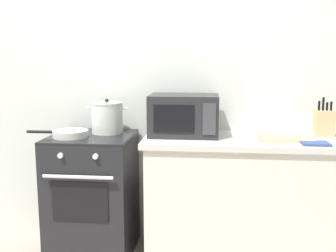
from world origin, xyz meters
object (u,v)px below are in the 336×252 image
object	(u,v)px
microwave	(184,115)
oven_mitt	(315,143)
stove	(93,195)
knife_block	(324,123)
frying_pan	(70,134)
stock_pot	(107,118)
cutting_board	(285,138)

from	to	relation	value
microwave	oven_mitt	bearing A→B (deg)	-15.13
stove	knife_block	bearing A→B (deg)	4.76
frying_pan	stock_pot	bearing A→B (deg)	40.19
microwave	oven_mitt	size ratio (longest dim) A/B	2.78
stock_pot	stove	bearing A→B (deg)	-130.12
stock_pot	cutting_board	bearing A→B (deg)	-4.88
stock_pot	knife_block	world-z (taller)	knife_block
microwave	cutting_board	bearing A→B (deg)	-6.25
stock_pot	oven_mitt	distance (m)	1.49
microwave	cutting_board	distance (m)	0.73
cutting_board	microwave	bearing A→B (deg)	173.75
stock_pot	knife_block	distance (m)	1.60
stock_pot	microwave	bearing A→B (deg)	-3.22
frying_pan	microwave	distance (m)	0.84
stock_pot	microwave	world-z (taller)	microwave
stock_pot	frying_pan	xyz separation A→B (m)	(-0.23, -0.19, -0.09)
frying_pan	oven_mitt	distance (m)	1.70
knife_block	microwave	bearing A→B (deg)	-176.50
stock_pot	knife_block	xyz separation A→B (m)	(1.60, 0.03, -0.02)
stock_pot	cutting_board	xyz separation A→B (m)	(1.30, -0.11, -0.11)
oven_mitt	frying_pan	bearing A→B (deg)	177.37
cutting_board	oven_mitt	xyz separation A→B (m)	(0.17, -0.16, -0.00)
stock_pot	knife_block	bearing A→B (deg)	1.04
knife_block	oven_mitt	size ratio (longest dim) A/B	1.58
microwave	oven_mitt	world-z (taller)	microwave
stove	knife_block	world-z (taller)	knife_block
oven_mitt	microwave	bearing A→B (deg)	164.87
stove	knife_block	distance (m)	1.79
frying_pan	cutting_board	world-z (taller)	frying_pan
stock_pot	oven_mitt	world-z (taller)	stock_pot
knife_block	frying_pan	bearing A→B (deg)	-173.07
knife_block	oven_mitt	xyz separation A→B (m)	(-0.13, -0.30, -0.09)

